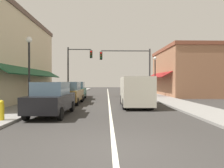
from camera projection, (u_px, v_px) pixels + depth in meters
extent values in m
plane|color=#33302D|center=(108.00, 97.00, 23.22)|extent=(80.00, 80.00, 0.00)
cube|color=gray|center=(61.00, 97.00, 23.08)|extent=(2.60, 56.00, 0.12)
cube|color=gray|center=(156.00, 96.00, 23.37)|extent=(2.60, 56.00, 0.12)
cube|color=silver|center=(108.00, 97.00, 23.22)|extent=(0.14, 52.00, 0.01)
cube|color=slate|center=(29.00, 86.00, 17.03)|extent=(0.08, 10.64, 1.80)
cube|color=#194C2D|center=(36.00, 72.00, 17.03)|extent=(1.27, 11.76, 0.73)
cube|color=slate|center=(11.00, 33.00, 13.90)|extent=(0.08, 1.10, 1.30)
cube|color=slate|center=(40.00, 48.00, 20.06)|extent=(0.08, 1.10, 1.30)
cube|color=#9E6B4C|center=(185.00, 74.00, 25.44)|extent=(5.97, 10.00, 5.56)
cube|color=brown|center=(185.00, 50.00, 25.41)|extent=(6.17, 10.20, 0.40)
cube|color=slate|center=(162.00, 85.00, 25.38)|extent=(0.08, 7.60, 1.80)
cube|color=maroon|center=(158.00, 75.00, 25.35)|extent=(1.27, 8.40, 0.73)
cube|color=slate|center=(168.00, 62.00, 23.15)|extent=(0.08, 1.10, 1.30)
cube|color=slate|center=(158.00, 65.00, 27.55)|extent=(0.08, 1.10, 1.30)
cube|color=black|center=(52.00, 102.00, 10.62)|extent=(1.82, 4.14, 0.80)
cube|color=slate|center=(51.00, 88.00, 10.51)|extent=(1.57, 2.04, 0.66)
cylinder|color=black|center=(45.00, 106.00, 11.97)|extent=(0.22, 0.62, 0.62)
cylinder|color=black|center=(72.00, 106.00, 11.97)|extent=(0.22, 0.62, 0.62)
cylinder|color=black|center=(26.00, 114.00, 9.27)|extent=(0.22, 0.62, 0.62)
cylinder|color=black|center=(60.00, 114.00, 9.27)|extent=(0.22, 0.62, 0.62)
cube|color=brown|center=(70.00, 95.00, 16.06)|extent=(1.74, 4.11, 0.80)
cube|color=slate|center=(69.00, 86.00, 15.95)|extent=(1.53, 2.01, 0.66)
cylinder|color=black|center=(64.00, 99.00, 17.40)|extent=(0.20, 0.62, 0.62)
cylinder|color=black|center=(82.00, 99.00, 17.44)|extent=(0.20, 0.62, 0.62)
cylinder|color=black|center=(55.00, 102.00, 14.70)|extent=(0.20, 0.62, 0.62)
cylinder|color=black|center=(77.00, 102.00, 14.73)|extent=(0.20, 0.62, 0.62)
cube|color=#0F4C33|center=(76.00, 92.00, 20.04)|extent=(1.83, 4.15, 0.80)
cube|color=slate|center=(76.00, 85.00, 19.93)|extent=(1.57, 2.04, 0.66)
cylinder|color=black|center=(70.00, 95.00, 21.35)|extent=(0.22, 0.63, 0.62)
cylinder|color=black|center=(85.00, 95.00, 21.44)|extent=(0.22, 0.63, 0.62)
cylinder|color=black|center=(66.00, 97.00, 18.65)|extent=(0.22, 0.63, 0.62)
cylinder|color=black|center=(83.00, 97.00, 18.73)|extent=(0.22, 0.63, 0.62)
cube|color=beige|center=(135.00, 90.00, 14.40)|extent=(2.09, 5.05, 1.90)
cube|color=slate|center=(132.00, 84.00, 16.80)|extent=(1.73, 0.32, 0.84)
cube|color=black|center=(132.00, 97.00, 16.99)|extent=(1.87, 0.25, 0.24)
cylinder|color=black|center=(122.00, 100.00, 15.96)|extent=(0.26, 0.73, 0.72)
cylinder|color=black|center=(144.00, 100.00, 15.96)|extent=(0.26, 0.73, 0.72)
cylinder|color=black|center=(124.00, 104.00, 12.86)|extent=(0.26, 0.73, 0.72)
cylinder|color=black|center=(152.00, 104.00, 12.86)|extent=(0.26, 0.73, 0.72)
cylinder|color=#333333|center=(150.00, 73.00, 23.28)|extent=(0.18, 0.18, 5.60)
cylinder|color=#333333|center=(126.00, 51.00, 23.17)|extent=(5.65, 0.12, 0.12)
cube|color=black|center=(101.00, 56.00, 22.92)|extent=(0.30, 0.24, 0.90)
sphere|color=red|center=(101.00, 53.00, 22.79)|extent=(0.20, 0.20, 0.20)
sphere|color=#3D2D0C|center=(101.00, 56.00, 22.79)|extent=(0.20, 0.20, 0.20)
sphere|color=#0C3316|center=(101.00, 58.00, 22.80)|extent=(0.20, 0.20, 0.20)
cylinder|color=#333333|center=(68.00, 72.00, 23.80)|extent=(0.18, 0.18, 5.87)
cylinder|color=#333333|center=(80.00, 49.00, 23.80)|extent=(2.75, 0.12, 0.12)
cube|color=black|center=(91.00, 54.00, 23.67)|extent=(0.30, 0.24, 0.90)
sphere|color=red|center=(91.00, 52.00, 23.53)|extent=(0.20, 0.20, 0.20)
sphere|color=#3D2D0C|center=(91.00, 54.00, 23.54)|extent=(0.20, 0.20, 0.20)
sphere|color=#0C3316|center=(91.00, 57.00, 23.54)|extent=(0.20, 0.20, 0.20)
cylinder|color=black|center=(29.00, 77.00, 12.24)|extent=(0.12, 0.12, 4.18)
sphere|color=white|center=(29.00, 40.00, 12.21)|extent=(0.36, 0.36, 0.36)
cylinder|color=black|center=(155.00, 79.00, 22.11)|extent=(0.12, 0.12, 4.19)
sphere|color=white|center=(155.00, 58.00, 22.08)|extent=(0.36, 0.36, 0.36)
cylinder|color=gold|center=(2.00, 112.00, 8.69)|extent=(0.22, 0.22, 0.70)
sphere|color=gold|center=(2.00, 102.00, 8.69)|extent=(0.20, 0.20, 0.20)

